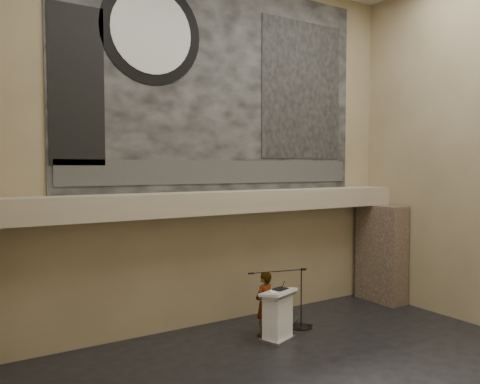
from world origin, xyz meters
TOP-DOWN VIEW (x-y plane):
  - wall_back at (0.00, 4.00)m, footprint 10.00×0.02m
  - wall_left at (-5.00, 0.00)m, footprint 0.02×8.00m
  - soffit at (0.00, 3.60)m, footprint 10.00×0.80m
  - sprinkler_left at (-1.60, 3.55)m, footprint 0.04×0.04m
  - sprinkler_right at (1.90, 3.55)m, footprint 0.04×0.04m
  - banner at (0.00, 3.97)m, footprint 8.00×0.05m
  - banner_text_strip at (0.00, 3.93)m, footprint 7.76×0.02m
  - banner_clock_rim at (-1.80, 3.93)m, footprint 2.30×0.02m
  - banner_clock_face at (-1.80, 3.91)m, footprint 1.84×0.02m
  - banner_building_print at (2.40, 3.93)m, footprint 2.60×0.02m
  - banner_brick_print at (-3.40, 3.93)m, footprint 1.10×0.02m
  - stone_pier at (4.65, 3.15)m, footprint 0.60×1.40m
  - lectern at (0.34, 2.21)m, footprint 0.89×0.76m
  - binder at (0.43, 2.22)m, footprint 0.35×0.31m
  - papers at (0.24, 2.17)m, footprint 0.25×0.30m
  - speaker_person at (0.27, 2.62)m, footprint 0.61×0.49m
  - mic_stand at (1.27, 2.62)m, footprint 1.55×0.57m

SIDE VIEW (x-z plane):
  - mic_stand at x=1.27m, z-range -0.49..0.92m
  - lectern at x=0.34m, z-range -0.02..1.12m
  - speaker_person at x=0.27m, z-range 0.00..1.44m
  - papers at x=0.24m, z-range 1.10..1.10m
  - binder at x=0.43m, z-range 1.10..1.14m
  - stone_pier at x=4.65m, z-range 0.00..2.70m
  - sprinkler_left at x=-1.60m, z-range 2.64..2.70m
  - sprinkler_right at x=1.90m, z-range 2.64..2.70m
  - soffit at x=0.00m, z-range 2.70..3.20m
  - banner_text_strip at x=0.00m, z-range 3.38..3.93m
  - wall_back at x=0.00m, z-range 0.00..8.50m
  - wall_left at x=-5.00m, z-range 0.00..8.50m
  - banner_brick_print at x=-3.40m, z-range 3.80..7.00m
  - banner at x=0.00m, z-range 3.20..8.20m
  - banner_building_print at x=2.40m, z-range 4.00..7.60m
  - banner_clock_rim at x=-1.80m, z-range 5.55..7.85m
  - banner_clock_face at x=-1.80m, z-range 5.78..7.62m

